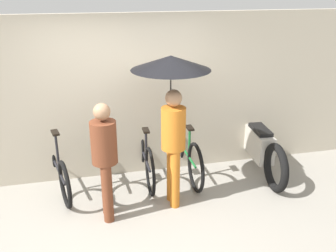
% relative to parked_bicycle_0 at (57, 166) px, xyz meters
% --- Properties ---
extents(ground_plane, '(30.00, 30.00, 0.00)m').
position_rel_parked_bicycle_0_xyz_m(ground_plane, '(0.98, -1.39, -0.35)').
color(ground_plane, gray).
extents(back_wall, '(11.15, 0.12, 2.48)m').
position_rel_parked_bicycle_0_xyz_m(back_wall, '(0.98, 0.28, 0.89)').
color(back_wall, '#B2A893').
rests_on(back_wall, ground).
extents(parked_bicycle_0, '(0.55, 1.73, 1.03)m').
position_rel_parked_bicycle_0_xyz_m(parked_bicycle_0, '(0.00, 0.00, 0.00)').
color(parked_bicycle_0, black).
rests_on(parked_bicycle_0, ground).
extents(parked_bicycle_1, '(0.44, 1.65, 1.01)m').
position_rel_parked_bicycle_0_xyz_m(parked_bicycle_1, '(0.65, -0.00, 0.00)').
color(parked_bicycle_1, black).
rests_on(parked_bicycle_1, ground).
extents(parked_bicycle_2, '(0.44, 1.70, 0.98)m').
position_rel_parked_bicycle_0_xyz_m(parked_bicycle_2, '(1.31, 0.02, 0.02)').
color(parked_bicycle_2, black).
rests_on(parked_bicycle_2, ground).
extents(parked_bicycle_3, '(0.44, 1.81, 1.00)m').
position_rel_parked_bicycle_0_xyz_m(parked_bicycle_3, '(1.96, -0.00, 0.03)').
color(parked_bicycle_3, black).
rests_on(parked_bicycle_3, ground).
extents(pedestrian_leading, '(0.32, 0.32, 1.55)m').
position_rel_parked_bicycle_0_xyz_m(pedestrian_leading, '(0.65, -0.93, 0.55)').
color(pedestrian_leading, brown).
rests_on(pedestrian_leading, ground).
extents(pedestrian_center, '(1.02, 1.02, 2.03)m').
position_rel_parked_bicycle_0_xyz_m(pedestrian_center, '(1.55, -0.71, 1.25)').
color(pedestrian_center, '#C66B1E').
rests_on(pedestrian_center, ground).
extents(motorcycle, '(0.58, 2.07, 0.93)m').
position_rel_parked_bicycle_0_xyz_m(motorcycle, '(3.15, -0.14, 0.05)').
color(motorcycle, black).
rests_on(motorcycle, ground).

